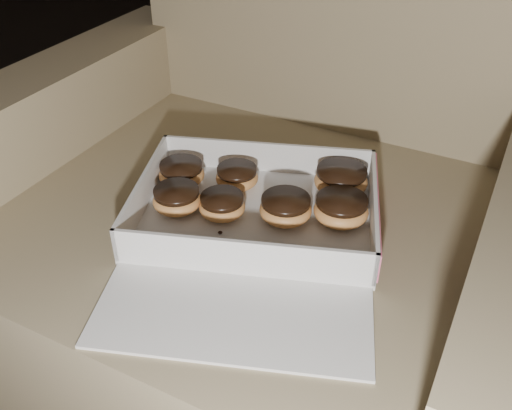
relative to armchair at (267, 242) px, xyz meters
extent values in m
cube|color=#8A7F58|center=(0.00, -0.05, -0.09)|extent=(0.79, 0.79, 0.46)
cube|color=#8A7F58|center=(-0.43, -0.05, -0.02)|extent=(0.13, 0.79, 0.62)
cube|color=#8A7F58|center=(0.43, -0.05, -0.02)|extent=(0.13, 0.79, 0.62)
cube|color=silver|center=(0.03, -0.11, 0.14)|extent=(0.45, 0.39, 0.01)
cube|color=silver|center=(-0.01, 0.02, 0.17)|extent=(0.36, 0.13, 0.06)
cube|color=silver|center=(0.08, -0.24, 0.17)|extent=(0.36, 0.13, 0.06)
cube|color=silver|center=(-0.14, -0.17, 0.17)|extent=(0.10, 0.27, 0.06)
cube|color=silver|center=(0.21, -0.05, 0.17)|extent=(0.10, 0.27, 0.06)
cube|color=#E35B80|center=(0.21, -0.04, 0.17)|extent=(0.09, 0.26, 0.05)
cube|color=silver|center=(0.10, -0.31, 0.14)|extent=(0.40, 0.27, 0.01)
ellipsoid|color=#E2914F|center=(0.13, 0.02, 0.17)|extent=(0.09, 0.09, 0.04)
cylinder|color=black|center=(0.13, 0.02, 0.19)|extent=(0.08, 0.08, 0.01)
ellipsoid|color=#E2914F|center=(-0.09, -0.15, 0.16)|extent=(0.08, 0.08, 0.04)
cylinder|color=black|center=(-0.09, -0.15, 0.18)|extent=(0.07, 0.07, 0.01)
ellipsoid|color=#E2914F|center=(-0.12, -0.08, 0.16)|extent=(0.08, 0.08, 0.04)
cylinder|color=black|center=(-0.12, -0.08, 0.18)|extent=(0.07, 0.07, 0.01)
ellipsoid|color=#E2914F|center=(-0.04, -0.05, 0.16)|extent=(0.07, 0.07, 0.04)
cylinder|color=black|center=(-0.04, -0.05, 0.18)|extent=(0.07, 0.07, 0.01)
ellipsoid|color=#E2914F|center=(0.16, -0.06, 0.17)|extent=(0.09, 0.09, 0.04)
cylinder|color=black|center=(0.16, -0.06, 0.18)|extent=(0.08, 0.08, 0.01)
ellipsoid|color=#E2914F|center=(-0.02, -0.13, 0.16)|extent=(0.07, 0.07, 0.04)
cylinder|color=black|center=(-0.02, -0.13, 0.18)|extent=(0.07, 0.07, 0.01)
ellipsoid|color=#E2914F|center=(0.08, -0.10, 0.17)|extent=(0.08, 0.08, 0.04)
cylinder|color=black|center=(0.08, -0.10, 0.18)|extent=(0.08, 0.08, 0.01)
ellipsoid|color=black|center=(-0.02, -0.15, 0.15)|extent=(0.01, 0.01, 0.00)
ellipsoid|color=black|center=(0.00, -0.17, 0.15)|extent=(0.01, 0.01, 0.00)
ellipsoid|color=black|center=(0.16, -0.08, 0.15)|extent=(0.01, 0.01, 0.00)
camera|label=1|loc=(0.37, -0.76, 0.69)|focal=40.00mm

